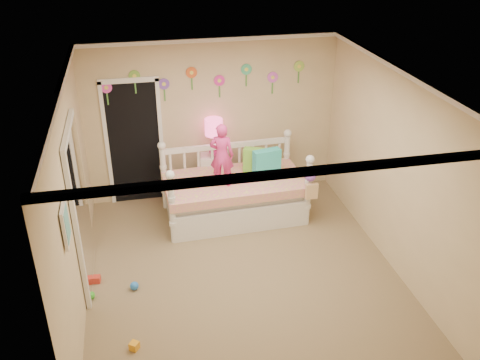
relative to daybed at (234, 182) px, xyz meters
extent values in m
cube|color=#7F684C|center=(-0.18, -1.42, -0.58)|extent=(4.00, 4.50, 0.01)
cube|color=white|center=(-0.18, -1.42, 2.02)|extent=(4.00, 4.50, 0.01)
cube|color=tan|center=(-0.18, 0.83, 0.72)|extent=(4.00, 0.01, 2.60)
cube|color=tan|center=(-2.18, -1.42, 0.72)|extent=(0.01, 4.50, 2.60)
cube|color=tan|center=(1.82, -1.42, 0.72)|extent=(0.01, 4.50, 2.60)
cube|color=#25A5BA|center=(0.51, 0.01, 0.28)|extent=(0.44, 0.23, 0.42)
cube|color=#7AD240|center=(0.39, 0.18, 0.25)|extent=(0.42, 0.30, 0.38)
imported|color=#E43389|center=(-0.21, -0.15, 0.55)|extent=(0.41, 0.33, 0.96)
cube|color=white|center=(-0.19, 0.65, -0.20)|extent=(0.50, 0.41, 0.76)
sphere|color=#EE1F8E|center=(-0.19, 0.65, 0.26)|extent=(0.17, 0.17, 0.17)
cylinder|color=#EE1F8E|center=(-0.19, 0.65, 0.44)|extent=(0.03, 0.03, 0.36)
cylinder|color=#FF4C8F|center=(-0.19, 0.65, 0.67)|extent=(0.28, 0.28, 0.26)
cube|color=black|center=(-1.43, 0.82, 0.45)|extent=(0.90, 0.04, 2.07)
cube|color=white|center=(-2.14, -1.12, 0.47)|extent=(0.07, 1.30, 2.10)
cube|color=white|center=(-2.15, -2.32, 0.97)|extent=(0.05, 0.34, 0.42)
camera|label=1|loc=(-1.38, -6.93, 3.73)|focal=39.26mm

